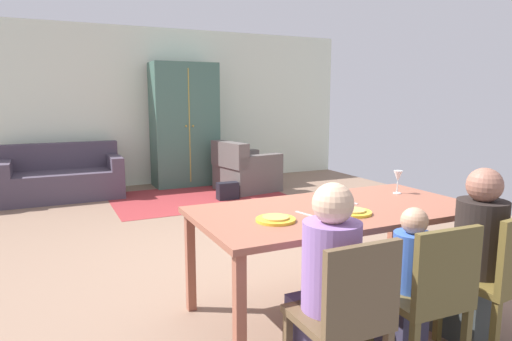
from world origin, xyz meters
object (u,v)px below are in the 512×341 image
at_px(dining_chair_child, 429,292).
at_px(armoire, 185,125).
at_px(dining_table, 336,216).
at_px(person_child, 406,290).
at_px(dining_chair_woman, 499,274).
at_px(handbag, 228,191).
at_px(plate_near_man, 276,220).
at_px(wine_glass, 398,177).
at_px(person_woman, 473,262).
at_px(couch, 63,178).
at_px(plate_near_child, 353,212).
at_px(dining_chair_man, 347,313).
at_px(armchair, 245,171).
at_px(person_man, 326,294).

height_order(dining_chair_child, armoire, armoire).
distance_m(dining_table, person_child, 0.74).
height_order(dining_table, dining_chair_woman, dining_chair_woman).
bearing_deg(handbag, plate_near_man, -107.32).
xyz_separation_m(wine_glass, handbag, (-0.09, 3.45, -0.76)).
height_order(person_child, dining_chair_woman, person_child).
distance_m(person_woman, handbag, 4.34).
height_order(person_woman, couch, person_woman).
relative_size(plate_near_man, person_child, 0.27).
height_order(plate_near_child, wine_glass, wine_glass).
relative_size(plate_near_child, dining_chair_man, 0.29).
distance_m(dining_table, plate_near_man, 0.56).
xyz_separation_m(armchair, armoire, (-0.74, 0.88, 0.73)).
bearing_deg(dining_chair_woman, person_woman, 94.32).
bearing_deg(dining_chair_woman, dining_chair_child, -179.95).
distance_m(plate_near_man, armchair, 4.58).
distance_m(person_man, handbag, 4.49).
xyz_separation_m(plate_near_child, armchair, (1.12, 4.30, -0.45)).
bearing_deg(dining_chair_woman, armchair, 83.54).
height_order(plate_near_man, dining_chair_child, dining_chair_child).
bearing_deg(armchair, dining_chair_man, -108.48).
bearing_deg(dining_chair_woman, dining_table, 122.74).
relative_size(dining_chair_child, dining_chair_woman, 1.00).
bearing_deg(couch, dining_chair_woman, -69.07).
xyz_separation_m(plate_near_man, dining_chair_child, (0.54, -0.74, -0.28)).
xyz_separation_m(plate_near_man, armoire, (0.93, 5.12, 0.28)).
relative_size(plate_near_man, couch, 0.15).
xyz_separation_m(dining_chair_man, armchair, (1.67, 4.99, -0.17)).
distance_m(dining_chair_man, armoire, 5.97).
bearing_deg(handbag, dining_chair_child, -97.94).
height_order(wine_glass, handbag, wine_glass).
bearing_deg(person_child, armchair, 76.92).
relative_size(plate_near_child, armchair, 0.25).
bearing_deg(wine_glass, plate_near_man, -166.63).
height_order(dining_chair_man, armoire, armoire).
distance_m(dining_chair_man, dining_chair_child, 0.54).
distance_m(dining_chair_man, dining_chair_woman, 1.10).
xyz_separation_m(person_man, armchair, (1.67, 4.81, -0.19)).
distance_m(armchair, handbag, 0.72).
relative_size(plate_near_child, wine_glass, 1.34).
bearing_deg(handbag, dining_table, -99.74).
distance_m(wine_glass, dining_chair_child, 1.33).
bearing_deg(wine_glass, person_child, -129.23).
bearing_deg(dining_chair_man, person_man, 89.91).
height_order(wine_glass, couch, wine_glass).
bearing_deg(plate_near_man, person_man, -89.99).
xyz_separation_m(person_woman, armoire, (-0.16, 5.69, 0.54)).
bearing_deg(dining_chair_man, dining_chair_child, 0.01).
distance_m(plate_near_child, handbag, 3.92).
bearing_deg(dining_chair_man, handbag, 75.41).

